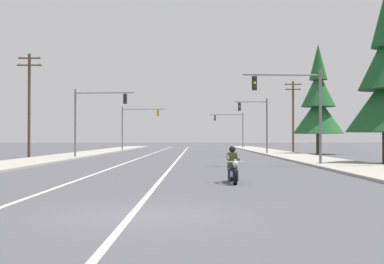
{
  "coord_description": "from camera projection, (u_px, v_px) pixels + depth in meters",
  "views": [
    {
      "loc": [
        1.3,
        -11.61,
        1.76
      ],
      "look_at": [
        1.12,
        16.72,
        2.12
      ],
      "focal_mm": 47.38,
      "sensor_mm": 36.0,
      "label": 1
    }
  ],
  "objects": [
    {
      "name": "ground_plane",
      "position": [
        139.0,
        215.0,
        11.6
      ],
      "size": [
        400.0,
        400.0,
        0.0
      ],
      "primitive_type": "plane",
      "color": "#47474C"
    },
    {
      "name": "lane_stripe_center",
      "position": [
        182.0,
        154.0,
        56.6
      ],
      "size": [
        0.16,
        100.0,
        0.01
      ],
      "primitive_type": "cube",
      "color": "beige",
      "rests_on": "ground"
    },
    {
      "name": "lane_stripe_left",
      "position": [
        151.0,
        154.0,
        56.62
      ],
      "size": [
        0.16,
        100.0,
        0.01
      ],
      "primitive_type": "cube",
      "color": "beige",
      "rests_on": "ground"
    },
    {
      "name": "sidewalk_kerb_right",
      "position": [
        289.0,
        155.0,
        51.53
      ],
      "size": [
        4.4,
        110.0,
        0.14
      ],
      "primitive_type": "cube",
      "color": "#9E998E",
      "rests_on": "ground"
    },
    {
      "name": "sidewalk_kerb_left",
      "position": [
        77.0,
        155.0,
        51.67
      ],
      "size": [
        4.4,
        110.0,
        0.14
      ],
      "primitive_type": "cube",
      "color": "#9E998E",
      "rests_on": "ground"
    },
    {
      "name": "motorcycle_with_rider",
      "position": [
        233.0,
        168.0,
        20.04
      ],
      "size": [
        0.7,
        2.19,
        1.46
      ],
      "color": "black",
      "rests_on": "ground"
    },
    {
      "name": "traffic_signal_near_right",
      "position": [
        298.0,
        102.0,
        32.52
      ],
      "size": [
        5.13,
        0.59,
        6.2
      ],
      "color": "slate",
      "rests_on": "ground"
    },
    {
      "name": "traffic_signal_near_left",
      "position": [
        92.0,
        112.0,
        45.39
      ],
      "size": [
        5.41,
        0.47,
        6.2
      ],
      "color": "slate",
      "rests_on": "ground"
    },
    {
      "name": "traffic_signal_mid_right",
      "position": [
        258.0,
        118.0,
        56.4
      ],
      "size": [
        3.7,
        0.38,
        6.2
      ],
      "color": "slate",
      "rests_on": "ground"
    },
    {
      "name": "traffic_signal_mid_left",
      "position": [
        135.0,
        121.0,
        70.66
      ],
      "size": [
        6.01,
        0.57,
        6.2
      ],
      "color": "slate",
      "rests_on": "ground"
    },
    {
      "name": "traffic_signal_far_right",
      "position": [
        233.0,
        124.0,
        86.84
      ],
      "size": [
        5.73,
        0.54,
        6.2
      ],
      "color": "slate",
      "rests_on": "ground"
    },
    {
      "name": "utility_pole_left_near",
      "position": [
        29.0,
        102.0,
        46.45
      ],
      "size": [
        2.26,
        0.26,
        9.54
      ],
      "color": "#4C3828",
      "rests_on": "ground"
    },
    {
      "name": "utility_pole_right_far",
      "position": [
        293.0,
        114.0,
        64.08
      ],
      "size": [
        2.11,
        0.26,
        9.02
      ],
      "color": "brown",
      "rests_on": "ground"
    },
    {
      "name": "conifer_tree_right_verge_far",
      "position": [
        318.0,
        104.0,
        56.49
      ],
      "size": [
        5.6,
        5.6,
        12.32
      ],
      "color": "#4C3828",
      "rests_on": "ground"
    }
  ]
}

